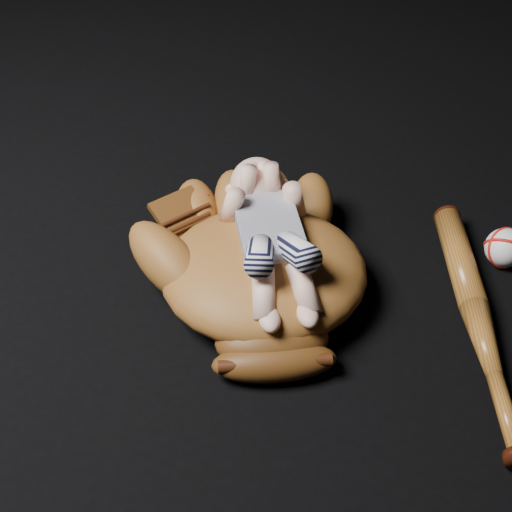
% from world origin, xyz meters
% --- Properties ---
extents(baseball_glove, '(0.44, 0.49, 0.14)m').
position_xyz_m(baseball_glove, '(0.03, -0.02, 0.07)').
color(baseball_glove, brown).
rests_on(baseball_glove, ground).
extents(newborn_baby, '(0.21, 0.36, 0.14)m').
position_xyz_m(newborn_baby, '(0.04, -0.01, 0.12)').
color(newborn_baby, '#E8AF95').
rests_on(newborn_baby, baseball_glove).
extents(baseball_bat, '(0.05, 0.49, 0.05)m').
position_xyz_m(baseball_bat, '(0.35, -0.09, 0.02)').
color(baseball_bat, brown).
rests_on(baseball_bat, ground).
extents(baseball, '(0.07, 0.07, 0.07)m').
position_xyz_m(baseball, '(0.43, 0.06, 0.03)').
color(baseball, white).
rests_on(baseball, ground).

